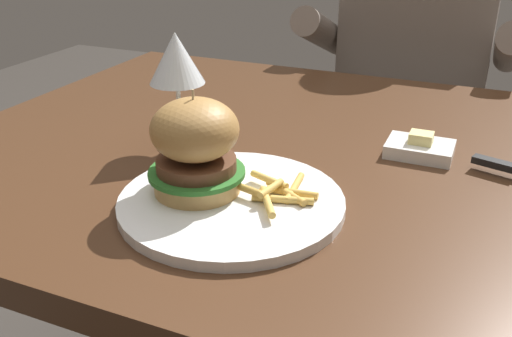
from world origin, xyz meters
TOP-DOWN VIEW (x-y plane):
  - dining_table at (0.00, 0.00)m, footprint 1.14×0.87m
  - main_plate at (-0.03, -0.21)m, footprint 0.28×0.28m
  - burger_sandwich at (-0.08, -0.21)m, footprint 0.12×0.12m
  - fries_pile at (0.02, -0.19)m, footprint 0.12×0.13m
  - wine_glass at (-0.19, -0.07)m, footprint 0.08×0.08m
  - butter_dish at (0.16, 0.04)m, footprint 0.10×0.07m
  - diner_person at (0.04, 0.71)m, footprint 0.51×0.36m

SIDE VIEW (x-z plane):
  - diner_person at x=0.04m, z-range -0.02..1.15m
  - dining_table at x=0.00m, z-range 0.28..1.02m
  - main_plate at x=-0.03m, z-range 0.74..0.75m
  - butter_dish at x=0.16m, z-range 0.73..0.77m
  - fries_pile at x=0.02m, z-range 0.75..0.77m
  - burger_sandwich at x=-0.08m, z-range 0.75..0.88m
  - wine_glass at x=-0.19m, z-range 0.78..0.96m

